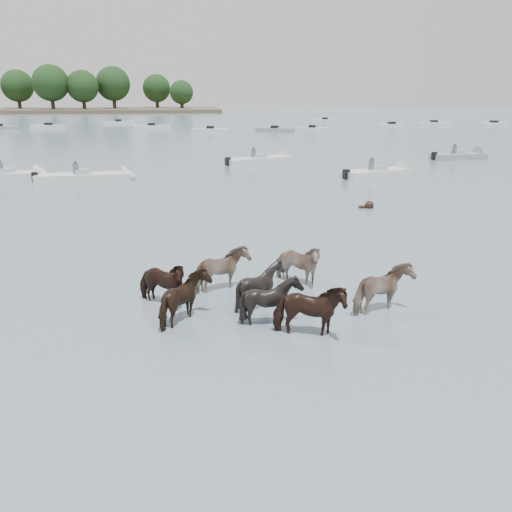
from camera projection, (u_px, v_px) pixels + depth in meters
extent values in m
plane|color=slate|center=(186.00, 350.00, 11.41)|extent=(400.00, 400.00, 0.00)
imported|color=black|center=(161.00, 285.00, 13.71)|extent=(1.74, 1.45, 1.35)
imported|color=tan|center=(223.00, 272.00, 14.65)|extent=(1.75, 1.78, 1.37)
imported|color=black|center=(261.00, 287.00, 13.55)|extent=(1.42, 1.32, 1.33)
imported|color=#7B6853|center=(297.00, 265.00, 15.25)|extent=(1.69, 1.57, 1.34)
imported|color=black|center=(186.00, 301.00, 12.65)|extent=(1.34, 1.49, 1.34)
imported|color=black|center=(272.00, 302.00, 12.59)|extent=(1.62, 1.61, 1.33)
imported|color=black|center=(309.00, 313.00, 11.91)|extent=(1.79, 1.14, 1.40)
imported|color=#846A5A|center=(385.00, 292.00, 13.19)|extent=(1.78, 1.80, 1.38)
sphere|color=black|center=(369.00, 205.00, 25.41)|extent=(0.44, 0.44, 0.44)
cube|color=black|center=(364.00, 208.00, 25.41)|extent=(0.50, 0.22, 0.18)
cube|color=silver|center=(8.00, 177.00, 33.63)|extent=(4.52, 1.78, 0.55)
cone|color=silver|center=(44.00, 176.00, 33.82)|extent=(0.97, 1.64, 1.60)
cube|color=#99ADB7|center=(7.00, 171.00, 33.53)|extent=(0.85, 1.15, 0.35)
cylinder|color=#595966|center=(0.00, 168.00, 33.42)|extent=(0.36, 0.36, 0.70)
cube|color=silver|center=(83.00, 178.00, 33.07)|extent=(5.76, 2.05, 0.55)
cone|color=silver|center=(130.00, 177.00, 33.63)|extent=(1.03, 1.67, 1.60)
cube|color=#99ADB7|center=(83.00, 172.00, 32.96)|extent=(0.89, 1.18, 0.35)
cube|color=black|center=(35.00, 177.00, 32.46)|extent=(0.38, 0.38, 0.60)
cylinder|color=#595966|center=(76.00, 169.00, 32.85)|extent=(0.36, 0.36, 0.70)
sphere|color=#595966|center=(75.00, 162.00, 32.72)|extent=(0.24, 0.24, 0.24)
cube|color=silver|center=(259.00, 161.00, 41.34)|extent=(5.67, 3.79, 0.55)
cone|color=silver|center=(287.00, 159.00, 42.76)|extent=(1.49, 1.83, 1.60)
cube|color=#99ADB7|center=(259.00, 156.00, 41.24)|extent=(1.20, 1.35, 0.35)
cube|color=black|center=(228.00, 161.00, 39.88)|extent=(0.47, 0.47, 0.60)
cylinder|color=#595966|center=(254.00, 154.00, 41.13)|extent=(0.36, 0.36, 0.70)
sphere|color=#595966|center=(254.00, 148.00, 41.00)|extent=(0.24, 0.24, 0.24)
cube|color=silver|center=(377.00, 174.00, 34.72)|extent=(5.14, 3.11, 0.55)
cone|color=silver|center=(406.00, 171.00, 35.76)|extent=(1.38, 1.81, 1.60)
cube|color=#99ADB7|center=(377.00, 169.00, 34.62)|extent=(1.12, 1.32, 0.35)
cube|color=black|center=(346.00, 174.00, 33.63)|extent=(0.45, 0.45, 0.60)
cylinder|color=#595966|center=(371.00, 166.00, 34.51)|extent=(0.36, 0.36, 0.70)
sphere|color=#595966|center=(372.00, 159.00, 34.38)|extent=(0.24, 0.24, 0.24)
cube|color=gray|center=(458.00, 157.00, 44.00)|extent=(4.73, 2.20, 0.55)
cone|color=gray|center=(482.00, 156.00, 44.58)|extent=(1.11, 1.71, 1.60)
cube|color=#99ADB7|center=(459.00, 152.00, 43.90)|extent=(0.94, 1.22, 0.35)
cube|color=black|center=(434.00, 156.00, 43.39)|extent=(0.39, 0.39, 0.60)
cylinder|color=#595966|center=(454.00, 150.00, 43.79)|extent=(0.36, 0.36, 0.70)
sphere|color=#595966|center=(455.00, 145.00, 43.66)|extent=(0.24, 0.24, 0.24)
cube|color=gray|center=(0.00, 128.00, 79.12)|extent=(5.37, 2.45, 0.60)
cube|color=silver|center=(49.00, 127.00, 81.80)|extent=(5.61, 2.40, 0.60)
cube|color=black|center=(49.00, 124.00, 81.69)|extent=(1.16, 1.16, 0.50)
cube|color=silver|center=(118.00, 123.00, 92.33)|extent=(5.29, 2.36, 0.60)
cube|color=black|center=(118.00, 121.00, 92.22)|extent=(1.16, 1.16, 0.50)
cube|color=silver|center=(151.00, 127.00, 81.00)|extent=(5.91, 3.10, 0.60)
cube|color=black|center=(151.00, 125.00, 80.89)|extent=(1.25, 1.25, 0.50)
cube|color=silver|center=(210.00, 131.00, 73.97)|extent=(5.14, 2.22, 0.60)
cube|color=black|center=(210.00, 128.00, 73.85)|extent=(1.14, 1.14, 0.50)
cube|color=gray|center=(275.00, 130.00, 74.86)|extent=(5.57, 3.49, 0.60)
cube|color=black|center=(275.00, 127.00, 74.75)|extent=(1.31, 1.31, 0.50)
cube|color=silver|center=(312.00, 130.00, 76.02)|extent=(4.81, 2.75, 0.60)
cube|color=black|center=(312.00, 127.00, 75.91)|extent=(1.24, 1.24, 0.50)
cube|color=silver|center=(325.00, 121.00, 99.24)|extent=(5.41, 2.13, 0.60)
cube|color=black|center=(325.00, 119.00, 99.13)|extent=(1.11, 1.11, 0.50)
cube|color=silver|center=(391.00, 126.00, 84.49)|extent=(4.47, 1.71, 0.60)
cube|color=black|center=(392.00, 123.00, 84.38)|extent=(1.05, 1.05, 0.50)
cube|color=silver|center=(434.00, 124.00, 89.55)|extent=(6.08, 1.90, 0.60)
cube|color=black|center=(434.00, 122.00, 89.44)|extent=(1.07, 1.07, 0.50)
cube|color=silver|center=(494.00, 124.00, 88.44)|extent=(4.99, 2.86, 0.60)
cube|color=black|center=(494.00, 122.00, 88.33)|extent=(1.25, 1.25, 0.50)
cylinder|color=#382619|center=(20.00, 105.00, 148.95)|extent=(1.00, 1.00, 3.93)
sphere|color=black|center=(17.00, 86.00, 147.44)|extent=(8.73, 8.73, 8.73)
cylinder|color=#382619|center=(53.00, 105.00, 142.97)|extent=(1.00, 1.00, 4.30)
sphere|color=black|center=(51.00, 83.00, 141.31)|extent=(9.55, 9.55, 9.55)
cylinder|color=#382619|center=(84.00, 105.00, 144.98)|extent=(1.00, 1.00, 3.83)
sphere|color=black|center=(83.00, 86.00, 143.51)|extent=(8.52, 8.52, 8.52)
cylinder|color=#382619|center=(115.00, 104.00, 150.87)|extent=(1.00, 1.00, 4.26)
sphere|color=black|center=(113.00, 84.00, 149.24)|extent=(9.46, 9.46, 9.46)
cylinder|color=#382619|center=(157.00, 105.00, 157.91)|extent=(1.00, 1.00, 3.61)
sphere|color=black|center=(157.00, 88.00, 156.53)|extent=(8.02, 8.02, 8.02)
cylinder|color=#382619|center=(182.00, 106.00, 151.96)|extent=(1.00, 1.00, 2.98)
sphere|color=black|center=(181.00, 92.00, 150.81)|extent=(6.63, 6.63, 6.63)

